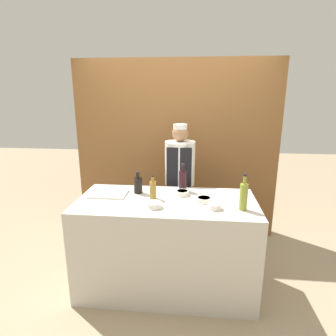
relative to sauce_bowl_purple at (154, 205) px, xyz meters
name	(u,v)px	position (x,y,z in m)	size (l,w,h in m)	color
ground_plane	(166,284)	(0.09, 0.19, -0.99)	(14.00, 14.00, 0.00)	tan
cabinet_wall	(176,150)	(0.09, 1.46, 0.21)	(2.73, 0.18, 2.40)	brown
counter	(166,244)	(0.09, 0.19, -0.51)	(1.74, 0.82, 0.96)	beige
sauce_bowl_purple	(154,205)	(0.00, 0.00, 0.00)	(0.14, 0.14, 0.05)	white
sauce_bowl_white	(204,199)	(0.46, 0.19, 0.00)	(0.14, 0.14, 0.04)	white
sauce_bowl_brown	(214,206)	(0.54, 0.02, 0.00)	(0.12, 0.12, 0.05)	white
sauce_bowl_orange	(182,193)	(0.24, 0.35, 0.00)	(0.13, 0.13, 0.05)	white
cutting_board	(109,194)	(-0.51, 0.28, -0.02)	(0.37, 0.26, 0.02)	white
bottle_soy	(138,185)	(-0.22, 0.37, 0.06)	(0.09, 0.09, 0.23)	black
bottle_vinegar	(153,189)	(-0.04, 0.23, 0.06)	(0.07, 0.07, 0.24)	olive
bottle_wine	(183,180)	(0.24, 0.48, 0.09)	(0.08, 0.08, 0.30)	black
bottle_oil	(244,196)	(0.80, 0.03, 0.10)	(0.07, 0.07, 0.33)	olive
chef_center	(180,185)	(0.18, 0.91, -0.11)	(0.36, 0.36, 1.62)	#28282D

